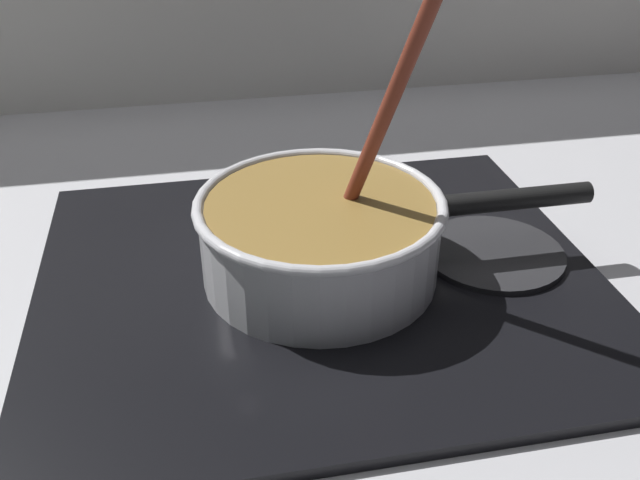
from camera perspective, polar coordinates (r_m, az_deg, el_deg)
The scene contains 5 objects.
ground at distance 0.56m, azimuth 0.78°, elevation -18.76°, with size 2.40×1.60×0.04m, color #B7B7BC.
hob_plate at distance 0.71m, azimuth 0.00°, elevation -3.20°, with size 0.56×0.48×0.01m, color black.
burner_ring at distance 0.71m, azimuth -0.00°, elevation -2.53°, with size 0.20×0.20×0.01m, color #592D0C.
spare_burner at distance 0.76m, azimuth 13.88°, elevation -1.01°, with size 0.15×0.15×0.01m, color #262628.
cooking_pan at distance 0.68m, azimuth 0.18°, elevation 0.42°, with size 0.40×0.24×0.29m.
Camera 1 is at (-0.08, -0.35, 0.41)m, focal length 39.35 mm.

